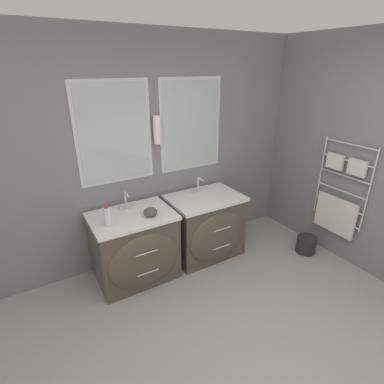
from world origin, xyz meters
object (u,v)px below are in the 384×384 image
object	(u,v)px
vanity_right	(206,226)
waste_bin	(306,244)
amenity_bowl	(150,212)
toiletry_bottle	(107,216)
vanity_left	(136,247)

from	to	relation	value
vanity_right	waste_bin	xyz separation A→B (m)	(1.13, -0.62, -0.28)
amenity_bowl	toiletry_bottle	bearing A→B (deg)	177.90
vanity_left	amenity_bowl	size ratio (longest dim) A/B	5.99
toiletry_bottle	amenity_bowl	xyz separation A→B (m)	(0.44, -0.02, -0.06)
amenity_bowl	waste_bin	distance (m)	2.09
vanity_left	amenity_bowl	world-z (taller)	amenity_bowl
vanity_left	waste_bin	bearing A→B (deg)	-16.88
vanity_right	amenity_bowl	bearing A→B (deg)	-174.05
vanity_right	toiletry_bottle	size ratio (longest dim) A/B	3.99
vanity_right	amenity_bowl	distance (m)	0.87
vanity_right	toiletry_bottle	bearing A→B (deg)	-177.00
vanity_right	toiletry_bottle	world-z (taller)	toiletry_bottle
toiletry_bottle	waste_bin	size ratio (longest dim) A/B	0.88
vanity_left	waste_bin	xyz separation A→B (m)	(2.05, -0.62, -0.28)
vanity_right	amenity_bowl	xyz separation A→B (m)	(-0.76, -0.08, 0.43)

